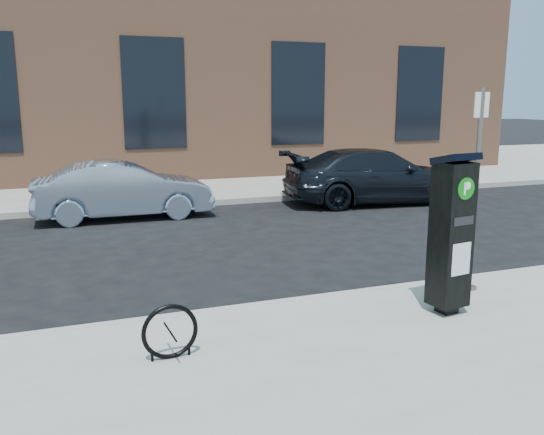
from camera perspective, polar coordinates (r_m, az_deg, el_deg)
name	(u,v)px	position (r m, az deg, el deg)	size (l,w,h in m)	color
ground	(304,308)	(8.08, 3.14, -8.90)	(120.00, 120.00, 0.00)	black
sidewalk_far	(149,177)	(21.32, -12.14, 3.98)	(60.00, 12.00, 0.15)	gray
curb_near	(304,303)	(8.03, 3.21, -8.44)	(60.00, 0.12, 0.16)	#9E9B93
curb_far	(183,205)	(15.49, -8.82, 1.28)	(60.00, 0.12, 0.16)	#9E9B93
building	(132,65)	(24.14, -13.66, 14.48)	(28.00, 10.05, 8.25)	#9C6346
parking_kiosk	(451,232)	(7.52, 17.34, -1.39)	(0.52, 0.48, 2.06)	black
sign_pole	(475,192)	(8.52, 19.51, 2.37)	(0.25, 0.23, 2.83)	#534F4A
bike_rack	(170,332)	(6.23, -10.07, -11.10)	(0.60, 0.08, 0.60)	black
car_silver	(123,190)	(14.28, -14.52, 2.66)	(1.46, 4.17, 1.38)	#8B9BB1
car_dark	(377,176)	(16.15, 10.33, 4.07)	(2.10, 5.16, 1.50)	black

